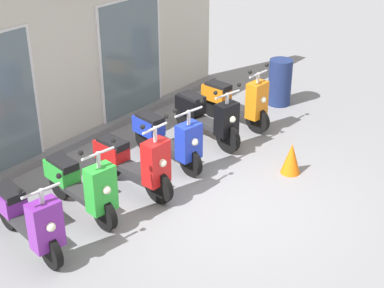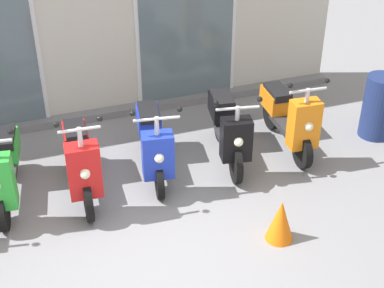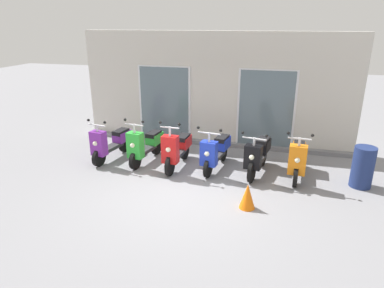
# 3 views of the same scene
# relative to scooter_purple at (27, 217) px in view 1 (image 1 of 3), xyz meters

# --- Properties ---
(ground_plane) EXTENTS (40.00, 40.00, 0.00)m
(ground_plane) POSITION_rel_scooter_purple_xyz_m (2.41, -1.34, -0.47)
(ground_plane) COLOR gray
(storefront_facade) EXTENTS (7.96, 0.50, 3.28)m
(storefront_facade) POSITION_rel_scooter_purple_xyz_m (2.41, 2.00, 1.10)
(storefront_facade) COLOR beige
(storefront_facade) RESTS_ON ground_plane
(scooter_purple) EXTENTS (0.64, 1.58, 1.22)m
(scooter_purple) POSITION_rel_scooter_purple_xyz_m (0.00, 0.00, 0.00)
(scooter_purple) COLOR black
(scooter_purple) RESTS_ON ground_plane
(scooter_green) EXTENTS (0.61, 1.58, 1.28)m
(scooter_green) POSITION_rel_scooter_purple_xyz_m (0.96, 0.05, 0.01)
(scooter_green) COLOR black
(scooter_green) RESTS_ON ground_plane
(scooter_red) EXTENTS (0.54, 1.62, 1.33)m
(scooter_red) POSITION_rel_scooter_purple_xyz_m (1.88, -0.09, 0.03)
(scooter_red) COLOR black
(scooter_red) RESTS_ON ground_plane
(scooter_blue) EXTENTS (0.65, 1.59, 1.23)m
(scooter_blue) POSITION_rel_scooter_purple_xyz_m (2.84, 0.06, 0.01)
(scooter_blue) COLOR black
(scooter_blue) RESTS_ON ground_plane
(scooter_black) EXTENTS (0.66, 1.58, 1.18)m
(scooter_black) POSITION_rel_scooter_purple_xyz_m (3.88, 0.03, 0.03)
(scooter_black) COLOR black
(scooter_black) RESTS_ON ground_plane
(scooter_orange) EXTENTS (0.57, 1.56, 1.26)m
(scooter_orange) POSITION_rel_scooter_purple_xyz_m (4.79, 0.04, 0.02)
(scooter_orange) COLOR black
(scooter_orange) RESTS_ON ground_plane
(traffic_cone) EXTENTS (0.32, 0.32, 0.52)m
(traffic_cone) POSITION_rel_scooter_purple_xyz_m (3.81, -1.68, -0.21)
(traffic_cone) COLOR orange
(traffic_cone) RESTS_ON ground_plane
(trash_bin) EXTENTS (0.47, 0.47, 0.94)m
(trash_bin) POSITION_rel_scooter_purple_xyz_m (6.18, -0.08, -0.00)
(trash_bin) COLOR navy
(trash_bin) RESTS_ON ground_plane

